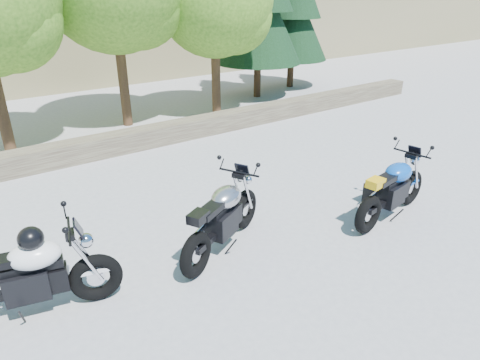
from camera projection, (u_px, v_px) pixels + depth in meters
name	position (u px, v px, depth m)	size (l,w,h in m)	color
ground	(266.00, 246.00, 6.87)	(90.00, 90.00, 0.00)	gray
stone_wall	(130.00, 140.00, 10.83)	(22.00, 0.55, 0.50)	#493C30
conifer_far	(294.00, 2.00, 16.49)	(2.82, 2.82, 6.27)	#382314
silver_bike	(223.00, 218.00, 6.60)	(2.07, 1.16, 1.12)	black
white_bike	(26.00, 275.00, 5.20)	(2.21, 0.83, 1.24)	black
blue_bike	(393.00, 190.00, 7.53)	(2.20, 0.69, 1.10)	black
backpack	(373.00, 194.00, 8.14)	(0.32, 0.28, 0.42)	black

